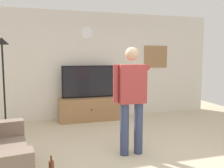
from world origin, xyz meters
The scene contains 8 objects.
ground_plane centered at (0.00, 0.00, 0.00)m, with size 8.40×8.40×0.00m, color beige.
back_wall centered at (0.00, 2.95, 1.35)m, with size 6.40×0.10×2.70m, color silver.
tv_stand centered at (-0.25, 2.60, 0.28)m, with size 1.50×0.50×0.57m.
television centered at (-0.25, 2.65, 0.96)m, with size 1.32×0.07×0.79m.
wall_clock centered at (-0.25, 2.89, 2.17)m, with size 0.30×0.30×0.03m, color white.
framed_picture centered at (1.67, 2.90, 1.57)m, with size 0.68×0.04×0.60m, color #997047.
floor_lamp centered at (-2.12, 2.22, 1.40)m, with size 0.32×0.32×1.96m.
person_standing_nearer_lamp centered at (0.00, 0.36, 0.97)m, with size 0.61×0.78×1.71m.
Camera 1 is at (-1.33, -3.12, 1.55)m, focal length 38.21 mm.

